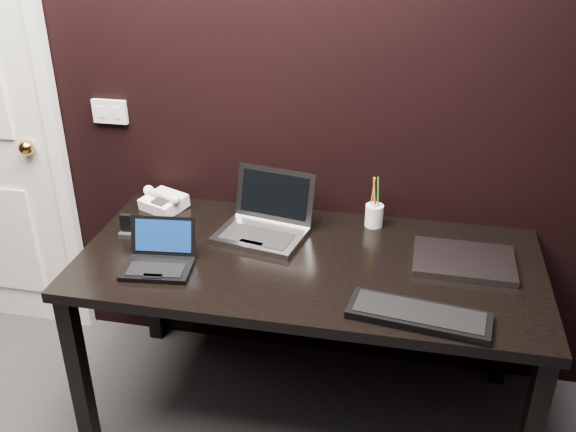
% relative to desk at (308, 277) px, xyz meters
% --- Properties ---
extents(wall_back, '(4.00, 0.00, 4.00)m').
position_rel_desk_xyz_m(wall_back, '(-0.30, 0.40, 0.64)').
color(wall_back, black).
rests_on(wall_back, ground).
extents(wall_switch, '(0.15, 0.02, 0.10)m').
position_rel_desk_xyz_m(wall_switch, '(-0.92, 0.39, 0.46)').
color(wall_switch, silver).
rests_on(wall_switch, wall_back).
extents(desk, '(1.70, 0.80, 0.74)m').
position_rel_desk_xyz_m(desk, '(0.00, 0.00, 0.00)').
color(desk, black).
rests_on(desk, ground).
extents(netbook, '(0.26, 0.24, 0.15)m').
position_rel_desk_xyz_m(netbook, '(-0.52, -0.16, 0.11)').
color(netbook, black).
rests_on(netbook, desk).
extents(silver_laptop, '(0.38, 0.35, 0.23)m').
position_rel_desk_xyz_m(silver_laptop, '(-0.20, 0.15, 0.12)').
color(silver_laptop, '#98999D').
rests_on(silver_laptop, desk).
extents(ext_keyboard, '(0.46, 0.21, 0.03)m').
position_rel_desk_xyz_m(ext_keyboard, '(0.41, -0.29, 0.09)').
color(ext_keyboard, black).
rests_on(ext_keyboard, desk).
extents(closed_laptop, '(0.36, 0.26, 0.02)m').
position_rel_desk_xyz_m(closed_laptop, '(0.56, 0.08, 0.09)').
color(closed_laptop, '#97969C').
rests_on(closed_laptop, desk).
extents(desk_phone, '(0.21, 0.20, 0.10)m').
position_rel_desk_xyz_m(desk_phone, '(-0.67, 0.28, 0.11)').
color(desk_phone, white).
rests_on(desk_phone, desk).
extents(mobile_phone, '(0.05, 0.05, 0.09)m').
position_rel_desk_xyz_m(mobile_phone, '(-0.73, 0.03, 0.11)').
color(mobile_phone, black).
rests_on(mobile_phone, desk).
extents(pen_cup, '(0.08, 0.08, 0.21)m').
position_rel_desk_xyz_m(pen_cup, '(0.21, 0.31, 0.13)').
color(pen_cup, white).
rests_on(pen_cup, desk).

